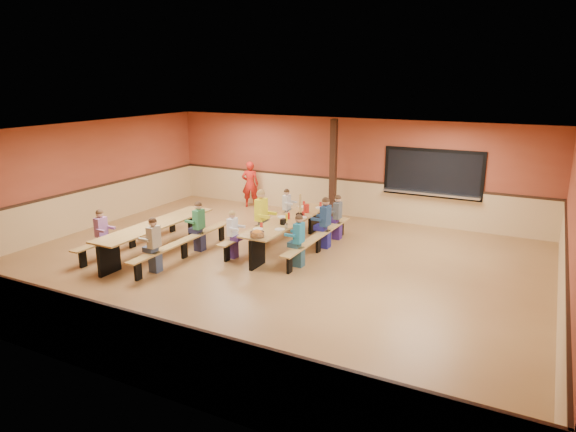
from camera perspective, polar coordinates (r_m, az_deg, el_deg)
The scene contains 23 objects.
ground at distance 11.83m, azimuth -2.45°, elevation -5.49°, with size 12.00×12.00×0.00m, color brown.
room_envelope at distance 11.60m, azimuth -2.49°, elevation -2.30°, with size 12.04×10.04×3.02m.
kitchen_pass_through at distance 15.08m, azimuth 15.77°, elevation 4.37°, with size 2.78×0.28×1.38m.
structural_post at distance 15.35m, azimuth 5.04°, elevation 5.11°, with size 0.18×0.18×3.00m, color black.
cafeteria_table_main at distance 12.87m, azimuth 0.06°, elevation -1.27°, with size 1.91×3.70×0.74m.
cafeteria_table_second at distance 12.89m, azimuth -14.40°, elevation -1.74°, with size 1.91×3.70×0.74m.
seated_child_white_left at distance 12.20m, azimuth -6.18°, elevation -2.09°, with size 0.34×0.27×1.14m, color white, non-canonical shape.
seated_adult_yellow at distance 13.26m, azimuth -2.99°, elevation -0.06°, with size 0.45×0.37×1.38m, color #FFF625, non-canonical shape.
seated_child_grey_left at distance 14.49m, azimuth -0.15°, elevation 0.78°, with size 0.33×0.27×1.13m, color silver, non-canonical shape.
seated_child_teal_right at distance 11.57m, azimuth 1.22°, elevation -2.81°, with size 0.37×0.30×1.20m, color teal, non-canonical shape.
seated_child_navy_right at distance 12.86m, azimuth 4.17°, elevation -0.80°, with size 0.41×0.33×1.28m, color navy, non-canonical shape.
seated_child_char_right at distance 13.59m, azimuth 5.52°, elevation -0.17°, with size 0.35×0.29×1.18m, color #494E53, non-canonical shape.
seated_child_purple_sec at distance 12.79m, azimuth -20.00°, elevation -1.99°, with size 0.36×0.30×1.20m, color #985D95, non-canonical shape.
seated_child_green_sec at distance 12.80m, azimuth -9.85°, elevation -1.18°, with size 0.38×0.31×1.23m, color #2D7244, non-canonical shape.
seated_child_tan_sec at distance 11.62m, azimuth -14.63°, elevation -3.17°, with size 0.38×0.31×1.22m, color #AAA189, non-canonical shape.
standing_woman at distance 16.96m, azimuth -4.23°, elevation 3.55°, with size 0.56×0.36×1.52m, color red.
punch_pitcher at distance 13.42m, azimuth 2.04°, elevation 0.85°, with size 0.16×0.16×0.22m, color #B32117.
chip_bowl at distance 11.40m, azimuth -3.45°, elevation -1.98°, with size 0.32×0.32×0.15m, color orange, non-canonical shape.
napkin_dispenser at distance 12.35m, azimuth -0.54°, elevation -0.64°, with size 0.10×0.14×0.13m, color black.
condiment_mustard at distance 12.68m, azimuth -0.16°, elevation -0.13°, with size 0.06×0.06×0.17m, color yellow.
condiment_ketchup at distance 12.79m, azimuth 0.09°, elevation 0.01°, with size 0.06×0.06×0.17m, color #B2140F.
table_paddle at distance 13.13m, azimuth 1.37°, elevation 0.65°, with size 0.16×0.16×0.56m.
place_settings at distance 12.80m, azimuth 0.06°, elevation -0.12°, with size 0.65×3.30×0.11m, color beige, non-canonical shape.
Camera 1 is at (5.53, -9.58, 4.18)m, focal length 32.00 mm.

